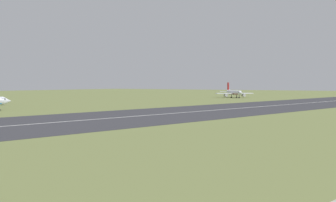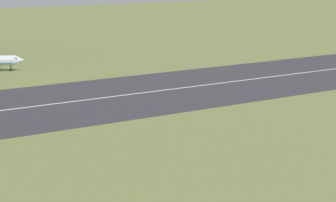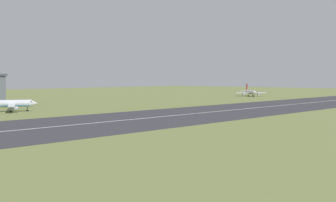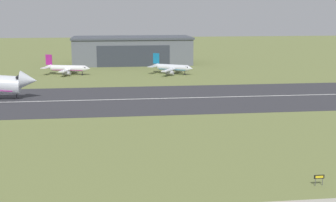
{
  "view_description": "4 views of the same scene",
  "coord_description": "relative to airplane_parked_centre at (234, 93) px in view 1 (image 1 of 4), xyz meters",
  "views": [
    {
      "loc": [
        -149.11,
        9.02,
        8.72
      ],
      "look_at": [
        -32.1,
        87.41,
        4.22
      ],
      "focal_mm": 70.0,
      "sensor_mm": 36.0,
      "label": 1
    },
    {
      "loc": [
        -116.25,
        -31.51,
        27.29
      ],
      "look_at": [
        -34.4,
        71.23,
        4.52
      ],
      "focal_mm": 85.0,
      "sensor_mm": 36.0,
      "label": 2
    },
    {
      "loc": [
        -108.93,
        9.02,
        11.86
      ],
      "look_at": [
        -40.48,
        70.25,
        7.12
      ],
      "focal_mm": 50.0,
      "sensor_mm": 36.0,
      "label": 3
    },
    {
      "loc": [
        -52.06,
        -33.02,
        26.04
      ],
      "look_at": [
        -38.47,
        73.25,
        5.04
      ],
      "focal_mm": 50.0,
      "sensor_mm": 36.0,
      "label": 4
    }
  ],
  "objects": [
    {
      "name": "airplane_parked_centre",
      "position": [
        0.0,
        0.0,
        0.0
      ],
      "size": [
        20.93,
        20.79,
        7.48
      ],
      "color": "silver",
      "rests_on": "ground_plane"
    },
    {
      "name": "runway_strip",
      "position": [
        -138.05,
        -59.37,
        -2.45
      ],
      "size": [
        498.47,
        45.2,
        0.06
      ],
      "primitive_type": "cube",
      "color": "#333338",
      "rests_on": "ground_plane"
    },
    {
      "name": "runway_centreline",
      "position": [
        -138.05,
        -59.37,
        -2.42
      ],
      "size": [
        448.62,
        0.7,
        0.01
      ],
      "primitive_type": "cube",
      "color": "silver",
      "rests_on": "runway_strip"
    }
  ]
}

